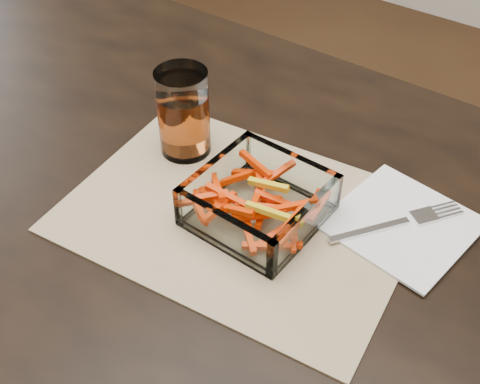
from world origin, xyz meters
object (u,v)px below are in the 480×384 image
Objects in this scene: dining_table at (214,250)px; glass_bowl at (259,203)px; tumbler at (184,115)px; fork at (401,222)px.

glass_bowl reaches higher than dining_table.
glass_bowl is at bearing -17.78° from tumbler.
glass_bowl is 0.18m from tumbler.
tumbler reaches higher than fork.
dining_table is at bearing -34.38° from tumbler.
tumbler reaches higher than dining_table.
fork is (0.22, 0.12, 0.10)m from dining_table.
glass_bowl is at bearing 17.43° from dining_table.
fork is at bearing 27.76° from dining_table.
dining_table is at bearing -162.57° from glass_bowl.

